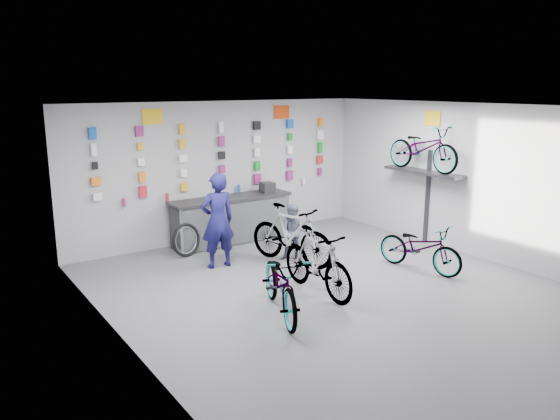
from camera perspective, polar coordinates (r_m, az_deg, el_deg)
floor at (r=9.15m, az=6.09°, el=-8.51°), size 8.00×8.00×0.00m
ceiling at (r=8.52m, az=6.58°, el=10.62°), size 8.00×8.00×0.00m
wall_back at (r=11.98m, az=-6.23°, el=4.08°), size 7.00×0.00×7.00m
wall_left at (r=7.01m, az=-16.00°, el=-2.75°), size 0.00×8.00×8.00m
wall_right at (r=11.27m, az=19.99°, el=2.81°), size 0.00×8.00×8.00m
counter at (r=11.78m, az=-5.05°, el=-1.07°), size 2.70×0.66×1.00m
merch_wall at (r=11.90m, az=-5.90°, el=5.47°), size 5.57×0.08×1.57m
wall_bracket at (r=11.88m, az=14.82°, el=3.47°), size 0.39×1.90×2.00m
sign_left at (r=11.21m, az=-13.20°, el=9.49°), size 0.42×0.02×0.30m
sign_right at (r=12.66m, az=0.17°, el=10.19°), size 0.42×0.02×0.30m
sign_side at (r=11.86m, az=15.64°, el=9.19°), size 0.02×0.40×0.30m
bike_left at (r=8.09m, az=0.09°, el=-7.68°), size 1.26×1.95×0.97m
bike_center at (r=8.87m, az=3.89°, el=-5.44°), size 0.56×1.82×1.08m
bike_right at (r=10.31m, az=14.43°, el=-3.78°), size 0.91×1.75×0.88m
bike_service at (r=10.33m, az=1.18°, el=-2.58°), size 1.07×1.96×1.14m
bike_wall at (r=11.74m, az=14.73°, el=6.28°), size 0.63×1.80×0.95m
clerk at (r=10.11m, az=-6.54°, el=-1.11°), size 0.68×0.48×1.78m
customer at (r=10.53m, az=1.47°, el=-2.37°), size 0.68×0.67×1.10m
spare_wheel at (r=10.96m, az=-9.79°, el=-3.12°), size 0.69×0.31×0.68m
register at (r=12.12m, az=-1.34°, el=2.39°), size 0.31×0.32×0.22m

